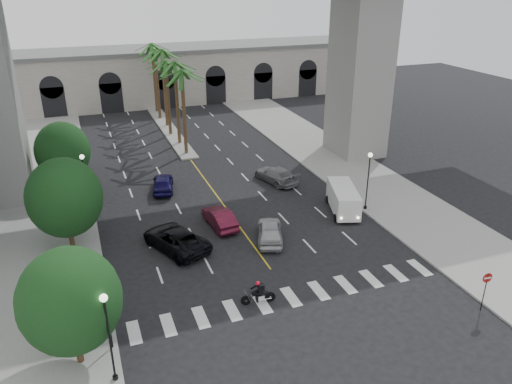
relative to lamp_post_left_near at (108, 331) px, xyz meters
name	(u,v)px	position (x,y,z in m)	size (l,w,h in m)	color
ground	(282,284)	(11.40, 5.00, -3.22)	(140.00, 140.00, 0.00)	black
sidewalk_left	(46,223)	(-3.60, 20.00, -3.15)	(8.00, 100.00, 0.15)	gray
sidewalk_right	(359,176)	(26.40, 20.00, -3.15)	(8.00, 100.00, 0.15)	gray
median	(169,130)	(11.40, 43.00, -3.12)	(2.00, 24.00, 0.20)	gray
pier_building	(146,76)	(11.40, 60.00, 1.04)	(71.00, 10.50, 8.50)	beige
palm_a	(182,75)	(11.40, 33.00, 5.88)	(3.20, 3.20, 10.30)	#47331E
palm_b	(175,66)	(11.50, 37.00, 6.15)	(3.20, 3.20, 10.60)	#47331E
palm_c	(166,65)	(11.20, 41.00, 5.69)	(3.20, 3.20, 10.10)	#47331E
palm_d	(162,54)	(11.55, 45.00, 6.43)	(3.20, 3.20, 10.90)	#47331E
palm_e	(155,53)	(11.30, 49.00, 5.97)	(3.20, 3.20, 10.40)	#47331E
palm_f	(152,47)	(11.60, 53.00, 6.24)	(3.20, 3.20, 10.70)	#47331E
street_tree_near	(70,301)	(-1.60, 2.00, 0.80)	(5.20, 5.20, 6.89)	#382616
street_tree_mid	(65,198)	(-1.60, 15.00, 0.99)	(5.44, 5.44, 7.21)	#382616
street_tree_far	(63,151)	(-1.60, 27.00, 0.68)	(5.04, 5.04, 6.68)	#382616
lamp_post_left_near	(108,331)	(0.00, 0.00, 0.00)	(0.40, 0.40, 5.35)	black
lamp_post_left_far	(85,178)	(0.00, 21.00, 0.00)	(0.40, 0.40, 5.35)	black
lamp_post_right	(368,176)	(22.80, 13.00, 0.00)	(0.40, 0.40, 5.35)	black
traffic_signal_near	(107,312)	(0.10, 2.50, -0.71)	(0.25, 0.18, 3.65)	black
traffic_signal_far	(101,274)	(0.10, 6.50, -0.71)	(0.25, 0.18, 3.65)	black
motorcycle_rider	(259,293)	(9.25, 3.64, -2.49)	(2.24, 0.61, 1.62)	black
car_a	(270,231)	(12.90, 10.93, -2.41)	(1.92, 4.76, 1.62)	#AFAFB4
car_b	(220,218)	(9.90, 14.54, -2.46)	(1.62, 4.64, 1.53)	#551123
car_c	(176,239)	(5.75, 12.19, -2.38)	(2.79, 6.05, 1.68)	black
car_d	(276,175)	(17.89, 21.71, -2.45)	(2.17, 5.35, 1.55)	slate
car_e	(163,183)	(6.93, 23.49, -2.42)	(1.89, 4.69, 1.60)	#140F46
cargo_van	(343,199)	(20.74, 13.37, -1.95)	(3.50, 5.69, 2.27)	white
pedestrian_a	(59,295)	(-2.54, 7.23, -2.11)	(0.70, 0.46, 1.91)	black
pedestrian_b	(93,264)	(-0.36, 10.50, -2.30)	(0.75, 0.58, 1.53)	black
do_not_enter_sign	(486,284)	(21.90, -1.85, -1.27)	(0.66, 0.11, 2.68)	black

